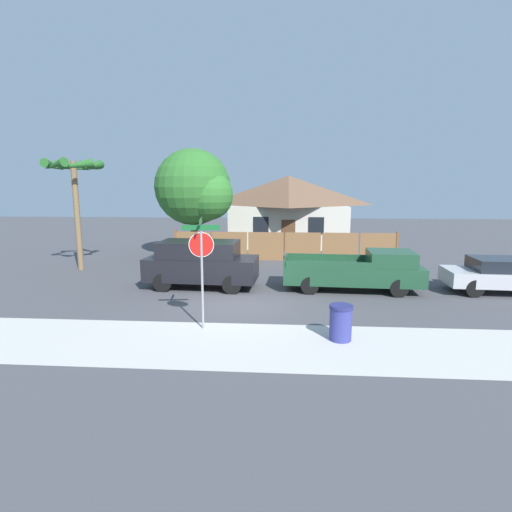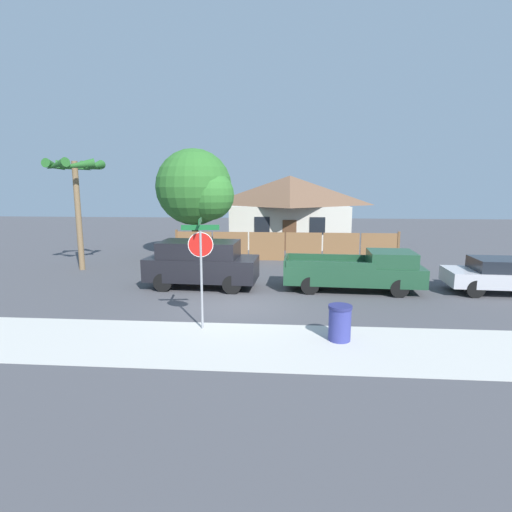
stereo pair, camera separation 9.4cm
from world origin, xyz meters
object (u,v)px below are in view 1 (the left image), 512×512
(trash_bin, at_px, (341,323))
(orange_pickup, at_px, (358,271))
(oak_tree, at_px, (196,189))
(parked_sedan, at_px, (501,275))
(palm_tree, at_px, (74,175))
(red_suv, at_px, (201,263))
(stop_sign, at_px, (202,254))
(house, at_px, (288,209))

(trash_bin, bearing_deg, orange_pickup, 75.44)
(oak_tree, height_order, parked_sedan, oak_tree)
(palm_tree, distance_m, red_suv, 8.30)
(red_suv, bearing_deg, palm_tree, 158.49)
(oak_tree, bearing_deg, orange_pickup, -41.66)
(stop_sign, distance_m, trash_bin, 4.31)
(house, height_order, trash_bin, house)
(oak_tree, relative_size, trash_bin, 6.44)
(oak_tree, height_order, palm_tree, oak_tree)
(parked_sedan, bearing_deg, stop_sign, -153.06)
(red_suv, relative_size, orange_pickup, 0.84)
(orange_pickup, height_order, parked_sedan, orange_pickup)
(palm_tree, bearing_deg, stop_sign, -45.26)
(oak_tree, xyz_separation_m, parked_sedan, (13.60, -7.17, -3.27))
(house, xyz_separation_m, palm_tree, (-10.43, -10.22, 2.11))
(red_suv, distance_m, stop_sign, 5.05)
(red_suv, relative_size, trash_bin, 4.70)
(palm_tree, height_order, stop_sign, palm_tree)
(orange_pickup, distance_m, stop_sign, 7.28)
(palm_tree, distance_m, orange_pickup, 14.03)
(orange_pickup, bearing_deg, oak_tree, 141.36)
(palm_tree, distance_m, trash_bin, 15.08)
(palm_tree, xyz_separation_m, parked_sedan, (18.66, -3.10, -3.94))
(house, height_order, palm_tree, palm_tree)
(red_suv, bearing_deg, stop_sign, -74.76)
(oak_tree, xyz_separation_m, stop_sign, (2.77, -11.97, -1.77))
(parked_sedan, xyz_separation_m, trash_bin, (-6.93, -5.42, -0.23))
(palm_tree, xyz_separation_m, stop_sign, (7.83, -7.90, -2.44))
(parked_sedan, distance_m, trash_bin, 8.80)
(house, distance_m, orange_pickup, 13.72)
(oak_tree, xyz_separation_m, orange_pickup, (8.07, -7.18, -3.19))
(oak_tree, bearing_deg, red_suv, -76.43)
(oak_tree, relative_size, red_suv, 1.37)
(orange_pickup, xyz_separation_m, stop_sign, (-5.30, -4.79, 1.42))
(house, xyz_separation_m, trash_bin, (1.30, -18.74, -2.05))
(oak_tree, relative_size, orange_pickup, 1.15)
(palm_tree, relative_size, stop_sign, 1.68)
(house, relative_size, palm_tree, 1.58)
(house, height_order, red_suv, house)
(orange_pickup, relative_size, trash_bin, 5.61)
(orange_pickup, distance_m, trash_bin, 5.59)
(house, bearing_deg, red_suv, -105.28)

